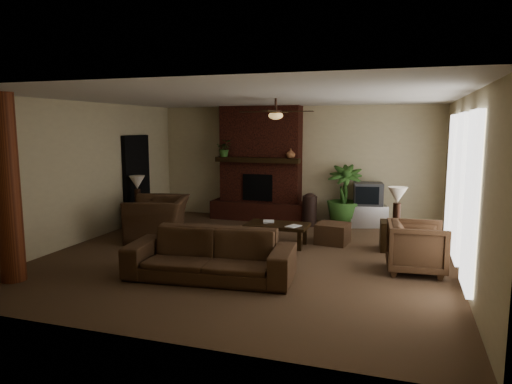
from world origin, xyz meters
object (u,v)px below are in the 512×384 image
(sofa, at_px, (210,246))
(floor_plant, at_px, (344,209))
(lamp_right, at_px, (397,198))
(log_column, at_px, (7,189))
(armchair_left, at_px, (158,211))
(lamp_left, at_px, (137,184))
(floor_vase, at_px, (310,207))
(coffee_table, at_px, (277,227))
(tv_stand, at_px, (367,216))
(armchair_right, at_px, (417,245))
(side_table_right, at_px, (394,236))
(side_table_left, at_px, (139,216))
(ottoman, at_px, (333,233))

(sofa, xyz_separation_m, floor_plant, (1.46, 4.40, -0.10))
(lamp_right, bearing_deg, log_column, -146.91)
(armchair_left, distance_m, lamp_left, 1.33)
(floor_vase, bearing_deg, lamp_left, -158.79)
(coffee_table, bearing_deg, sofa, -101.82)
(tv_stand, bearing_deg, coffee_table, -140.53)
(lamp_right, bearing_deg, armchair_right, -75.13)
(sofa, relative_size, floor_vase, 3.30)
(floor_plant, bearing_deg, lamp_right, -57.07)
(armchair_left, bearing_deg, armchair_right, 64.35)
(floor_vase, bearing_deg, side_table_right, -40.58)
(sofa, bearing_deg, side_table_left, 131.73)
(floor_vase, xyz_separation_m, side_table_right, (1.94, -1.66, -0.16))
(floor_plant, relative_size, side_table_right, 2.59)
(log_column, relative_size, tv_stand, 3.29)
(floor_plant, distance_m, lamp_left, 4.79)
(lamp_right, bearing_deg, lamp_left, 177.93)
(armchair_left, xyz_separation_m, coffee_table, (2.47, 0.25, -0.20))
(armchair_right, bearing_deg, ottoman, 42.49)
(log_column, height_order, side_table_right, log_column)
(tv_stand, bearing_deg, log_column, -147.80)
(coffee_table, bearing_deg, log_column, -135.28)
(sofa, height_order, lamp_right, lamp_right)
(log_column, distance_m, side_table_right, 6.58)
(side_table_left, distance_m, lamp_right, 5.71)
(side_table_right, bearing_deg, floor_vase, 139.42)
(ottoman, height_order, floor_vase, floor_vase)
(floor_plant, bearing_deg, side_table_right, -58.03)
(floor_vase, distance_m, side_table_left, 3.96)
(armchair_right, xyz_separation_m, side_table_right, (-0.37, 1.25, -0.17))
(sofa, distance_m, armchair_left, 2.80)
(ottoman, bearing_deg, floor_vase, 117.35)
(sofa, height_order, coffee_table, sofa)
(lamp_left, bearing_deg, tv_stand, 19.54)
(log_column, height_order, floor_plant, log_column)
(ottoman, bearing_deg, log_column, -138.90)
(sofa, relative_size, lamp_right, 3.90)
(floor_vase, xyz_separation_m, floor_plant, (0.76, 0.23, -0.03))
(armchair_left, height_order, lamp_left, lamp_left)
(armchair_right, xyz_separation_m, lamp_right, (-0.34, 1.28, 0.55))
(floor_plant, bearing_deg, side_table_left, -159.84)
(armchair_left, bearing_deg, side_table_left, -147.88)
(floor_vase, relative_size, side_table_left, 1.40)
(sofa, relative_size, lamp_left, 3.90)
(coffee_table, height_order, floor_plant, floor_plant)
(side_table_left, height_order, lamp_left, lamp_left)
(sofa, relative_size, coffee_table, 2.11)
(armchair_left, distance_m, tv_stand, 4.77)
(log_column, relative_size, floor_plant, 1.97)
(tv_stand, bearing_deg, floor_plant, 174.79)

